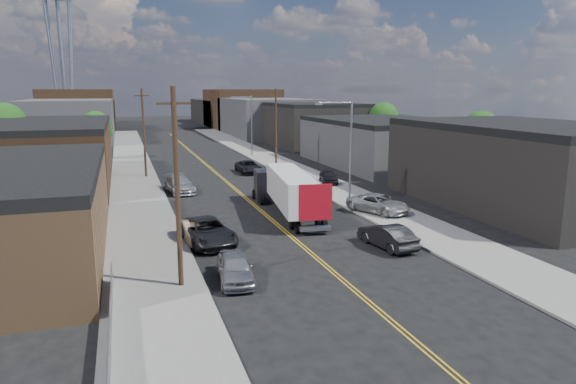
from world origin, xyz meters
TOP-DOWN VIEW (x-y plane):
  - ground at (0.00, 60.00)m, footprint 260.00×260.00m
  - centerline at (0.00, 45.00)m, footprint 0.32×120.00m
  - sidewalk_left at (-9.50, 45.00)m, footprint 5.00×140.00m
  - sidewalk_right at (9.50, 45.00)m, footprint 5.00×140.00m
  - warehouse_brown at (-18.00, 44.00)m, footprint 12.00×26.00m
  - industrial_right_a at (21.99, 20.00)m, footprint 14.00×22.00m
  - industrial_right_b at (22.00, 46.00)m, footprint 14.00×24.00m
  - industrial_right_c at (22.00, 72.00)m, footprint 14.00×22.00m
  - skyline_left_a at (-20.00, 95.00)m, footprint 16.00×30.00m
  - skyline_right_a at (20.00, 95.00)m, footprint 16.00×30.00m
  - skyline_left_b at (-20.00, 120.00)m, footprint 16.00×26.00m
  - skyline_right_b at (20.00, 120.00)m, footprint 16.00×26.00m
  - skyline_left_c at (-20.00, 140.00)m, footprint 16.00×40.00m
  - skyline_right_c at (20.00, 140.00)m, footprint 16.00×40.00m
  - streetlight_near at (7.60, 25.00)m, footprint 3.39×0.25m
  - streetlight_far at (7.60, 60.00)m, footprint 3.39×0.25m
  - utility_pole_left_near at (-8.20, 10.00)m, footprint 1.60×0.26m
  - utility_pole_left_far at (-8.20, 45.00)m, footprint 1.60×0.26m
  - utility_pole_right at (8.20, 48.00)m, footprint 1.60×0.26m
  - chainlink_fence at (-11.50, 3.50)m, footprint 0.05×16.00m
  - tree_left_mid at (-23.94, 55.00)m, footprint 5.10×5.04m
  - tree_left_far at (-13.94, 62.00)m, footprint 4.35×4.20m
  - tree_right_near at (30.06, 36.00)m, footprint 4.60×4.48m
  - tree_right_far at (30.06, 60.00)m, footprint 4.85×4.76m
  - semi_truck at (1.65, 23.52)m, footprint 3.73×13.94m
  - car_left_a at (-5.42, 10.00)m, footprint 2.21×4.53m
  - car_left_b at (-6.40, 17.96)m, footprint 1.77×4.24m
  - car_left_c at (-5.73, 17.14)m, footprint 3.54×6.27m
  - car_left_d at (-5.53, 34.97)m, footprint 2.82×5.68m
  - car_right_oncoming at (5.00, 12.81)m, footprint 2.18×4.77m
  - car_right_lot_a at (8.67, 20.98)m, footprint 4.39×5.78m
  - car_right_lot_c at (9.96, 34.58)m, footprint 2.56×4.36m
  - car_ahead_truck at (3.71, 44.65)m, footprint 2.47×5.31m

SIDE VIEW (x-z plane):
  - ground at x=0.00m, z-range 0.00..0.00m
  - centerline at x=0.00m, z-range 0.00..0.01m
  - sidewalk_left at x=-9.50m, z-range 0.00..0.15m
  - sidewalk_right at x=9.50m, z-range 0.00..0.15m
  - chainlink_fence at x=-11.50m, z-range 0.04..1.27m
  - car_left_b at x=-6.40m, z-range 0.00..1.36m
  - car_ahead_truck at x=3.71m, z-range 0.00..1.47m
  - car_left_a at x=-5.42m, z-range 0.00..1.49m
  - car_right_oncoming at x=5.00m, z-range 0.00..1.52m
  - car_left_d at x=-5.53m, z-range 0.00..1.59m
  - car_left_c at x=-5.73m, z-range 0.00..1.65m
  - car_right_lot_c at x=9.96m, z-range 0.15..1.54m
  - car_right_lot_a at x=8.67m, z-range 0.15..1.61m
  - semi_truck at x=1.65m, z-range 0.25..3.82m
  - industrial_right_b at x=22.00m, z-range 0.00..6.10m
  - warehouse_brown at x=-18.00m, z-range 0.00..6.60m
  - skyline_left_c at x=-20.00m, z-range 0.00..7.00m
  - skyline_right_c at x=20.00m, z-range 0.00..7.00m
  - industrial_right_a at x=21.99m, z-range 0.00..7.10m
  - industrial_right_c at x=22.00m, z-range 0.00..7.60m
  - skyline_left_a at x=-20.00m, z-range 0.00..8.00m
  - skyline_right_a at x=20.00m, z-range 0.00..8.00m
  - tree_left_far at x=-13.94m, z-range 1.08..8.05m
  - tree_right_near at x=30.06m, z-range 1.15..8.59m
  - skyline_left_b at x=-20.00m, z-range 0.00..10.00m
  - skyline_right_b at x=20.00m, z-range 0.00..10.00m
  - utility_pole_left_near at x=-8.20m, z-range 0.14..10.14m
  - utility_pole_left_far at x=-8.20m, z-range 0.14..10.14m
  - utility_pole_right at x=8.20m, z-range 0.14..10.14m
  - tree_right_far at x=30.06m, z-range 1.22..9.13m
  - streetlight_near at x=7.60m, z-range 0.83..9.83m
  - streetlight_far at x=7.60m, z-range 0.83..9.83m
  - tree_left_mid at x=-23.94m, z-range 1.30..9.67m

